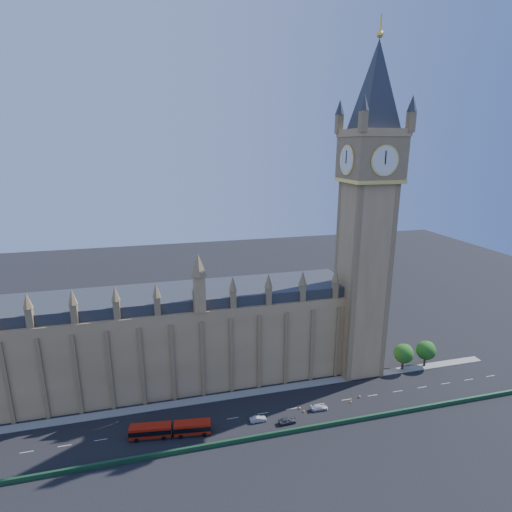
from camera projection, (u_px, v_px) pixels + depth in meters
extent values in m
plane|color=black|center=(248.00, 416.00, 103.51)|extent=(400.00, 400.00, 0.00)
cube|color=#997A4A|center=(146.00, 344.00, 114.87)|extent=(120.00, 20.00, 25.00)
cube|color=#2D3035|center=(142.00, 299.00, 111.18)|extent=(120.00, 18.00, 3.00)
cube|color=#997A4A|center=(362.00, 281.00, 117.97)|extent=(12.00, 12.00, 58.00)
cube|color=olive|center=(371.00, 160.00, 108.75)|extent=(14.00, 14.00, 12.00)
cylinder|color=silver|center=(385.00, 161.00, 102.06)|extent=(7.20, 0.30, 7.20)
cube|color=#997A4A|center=(373.00, 133.00, 106.91)|extent=(14.50, 14.50, 2.00)
pyramid|color=#2D3035|center=(380.00, 38.00, 100.85)|extent=(20.59, 20.59, 22.00)
sphere|color=#F2C64C|center=(380.00, 35.00, 100.64)|extent=(1.80, 1.80, 1.80)
cube|color=#1E4C2D|center=(257.00, 437.00, 94.93)|extent=(160.00, 0.60, 1.20)
cube|color=gray|center=(240.00, 394.00, 112.37)|extent=(160.00, 3.00, 0.16)
cylinder|color=#382619|center=(403.00, 364.00, 124.65)|extent=(0.70, 0.70, 4.00)
sphere|color=#1A4D14|center=(404.00, 353.00, 123.73)|extent=(6.00, 6.00, 6.00)
sphere|color=#1A4D14|center=(405.00, 351.00, 124.04)|extent=(4.38, 4.38, 4.38)
cylinder|color=#382619|center=(425.00, 360.00, 126.55)|extent=(0.70, 0.70, 4.00)
sphere|color=#1A4D14|center=(426.00, 350.00, 125.62)|extent=(6.00, 6.00, 6.00)
sphere|color=#1A4D14|center=(428.00, 348.00, 125.94)|extent=(4.38, 4.38, 4.38)
cube|color=#A8190B|center=(151.00, 431.00, 95.39)|extent=(10.09, 3.95, 3.28)
cube|color=#A8190B|center=(193.00, 428.00, 96.55)|extent=(9.01, 3.81, 3.28)
cube|color=black|center=(151.00, 430.00, 95.29)|extent=(10.15, 4.01, 1.24)
cube|color=black|center=(192.00, 427.00, 96.45)|extent=(9.07, 3.87, 1.24)
cylinder|color=black|center=(171.00, 430.00, 95.98)|extent=(1.18, 2.71, 2.62)
cylinder|color=black|center=(137.00, 440.00, 94.01)|extent=(1.12, 0.46, 1.09)
cylinder|color=black|center=(138.00, 433.00, 96.62)|extent=(1.12, 0.46, 1.09)
cylinder|color=black|center=(164.00, 438.00, 94.74)|extent=(1.12, 0.46, 1.09)
cylinder|color=black|center=(165.00, 430.00, 97.35)|extent=(1.12, 0.46, 1.09)
cylinder|color=black|center=(181.00, 437.00, 95.20)|extent=(1.12, 0.46, 1.09)
cylinder|color=black|center=(181.00, 429.00, 97.82)|extent=(1.12, 0.46, 1.09)
cylinder|color=black|center=(204.00, 435.00, 95.86)|extent=(1.12, 0.46, 1.09)
cylinder|color=black|center=(204.00, 427.00, 98.47)|extent=(1.12, 0.46, 1.09)
imported|color=#414349|center=(287.00, 421.00, 100.50)|extent=(4.65, 2.03, 1.56)
imported|color=#9DA0A4|center=(258.00, 419.00, 101.20)|extent=(4.22, 1.55, 1.38)
imported|color=silver|center=(319.00, 408.00, 105.71)|extent=(4.65, 1.95, 1.34)
cube|color=black|center=(300.00, 409.00, 106.08)|extent=(0.52, 0.52, 0.04)
cone|color=#E2560B|center=(300.00, 408.00, 105.99)|extent=(0.57, 0.57, 0.77)
cylinder|color=white|center=(300.00, 408.00, 105.96)|extent=(0.37, 0.37, 0.13)
cube|color=black|center=(351.00, 403.00, 108.80)|extent=(0.49, 0.49, 0.04)
cone|color=#EB5C0C|center=(351.00, 402.00, 108.72)|extent=(0.54, 0.54, 0.64)
cylinder|color=white|center=(351.00, 401.00, 108.70)|extent=(0.31, 0.31, 0.11)
cube|color=black|center=(359.00, 398.00, 110.97)|extent=(0.59, 0.59, 0.05)
cone|color=#E7430C|center=(360.00, 396.00, 110.88)|extent=(0.65, 0.65, 0.79)
cylinder|color=white|center=(360.00, 396.00, 110.85)|extent=(0.39, 0.39, 0.14)
cube|color=black|center=(304.00, 412.00, 104.86)|extent=(0.49, 0.49, 0.04)
cone|color=#FF550D|center=(304.00, 411.00, 104.78)|extent=(0.54, 0.54, 0.65)
cylinder|color=white|center=(304.00, 411.00, 104.76)|extent=(0.31, 0.31, 0.11)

